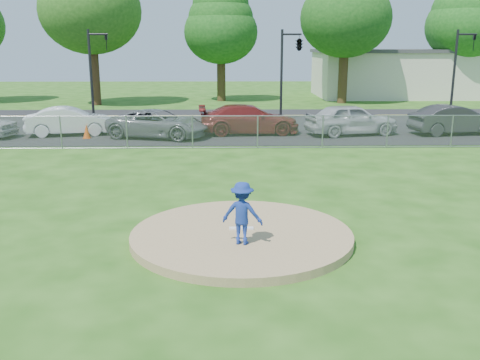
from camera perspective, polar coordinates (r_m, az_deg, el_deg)
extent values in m
plane|color=#1F4D10|center=(22.79, -0.38, 2.47)|extent=(120.00, 120.00, 0.00)
cylinder|color=#9B7E55|center=(13.12, 0.17, -5.95)|extent=(5.40, 5.40, 0.20)
cube|color=white|center=(13.27, 0.15, -5.17)|extent=(0.60, 0.15, 0.04)
cube|color=gray|center=(24.62, -0.44, 5.12)|extent=(40.00, 0.06, 1.50)
cube|color=black|center=(29.19, -0.54, 5.06)|extent=(50.00, 8.00, 0.01)
cube|color=black|center=(36.61, -0.65, 6.91)|extent=(60.00, 7.00, 0.01)
cube|color=beige|center=(52.95, 17.12, 10.70)|extent=(16.00, 9.00, 4.00)
cube|color=#3F3F42|center=(52.89, 17.30, 13.02)|extent=(16.40, 9.40, 0.30)
cylinder|color=#3B2315|center=(44.68, -15.25, 10.88)|extent=(0.78, 0.78, 4.90)
ellipsoid|color=#205115|center=(44.71, -15.67, 17.02)|extent=(7.84, 7.84, 6.66)
cylinder|color=#382814|center=(46.40, -2.01, 10.81)|extent=(0.72, 0.72, 3.85)
ellipsoid|color=#144C14|center=(46.34, -2.06, 15.47)|extent=(6.16, 6.16, 5.24)
ellipsoid|color=#144C14|center=(46.38, -2.07, 16.80)|extent=(5.42, 5.42, 4.61)
ellipsoid|color=#144C14|center=(46.44, -2.08, 18.13)|extent=(4.68, 4.68, 3.98)
cylinder|color=#3A2815|center=(45.34, 10.92, 10.93)|extent=(0.76, 0.76, 4.55)
ellipsoid|color=#154813|center=(45.33, 11.19, 16.56)|extent=(7.28, 7.28, 6.19)
ellipsoid|color=#154813|center=(45.41, 11.27, 18.17)|extent=(6.41, 6.41, 5.45)
cylinder|color=#382614|center=(51.54, 22.46, 10.29)|extent=(0.74, 0.74, 4.20)
ellipsoid|color=#154F15|center=(51.50, 22.90, 14.85)|extent=(6.72, 6.72, 5.71)
ellipsoid|color=#154F15|center=(51.55, 23.03, 16.15)|extent=(5.91, 5.91, 5.03)
cylinder|color=black|center=(35.46, -15.61, 10.70)|extent=(0.16, 0.16, 5.60)
cylinder|color=black|center=(35.28, -14.91, 14.80)|extent=(1.20, 0.12, 0.12)
imported|color=black|center=(35.16, -14.07, 14.04)|extent=(0.16, 0.20, 1.00)
cylinder|color=black|center=(34.52, 4.44, 11.09)|extent=(0.16, 0.16, 5.60)
cylinder|color=black|center=(34.54, 5.55, 15.22)|extent=(1.20, 0.12, 0.12)
imported|color=black|center=(34.59, 6.34, 14.37)|extent=(0.53, 2.48, 1.00)
cylinder|color=black|center=(37.21, 21.85, 10.36)|extent=(0.16, 0.16, 5.60)
cylinder|color=black|center=(37.41, 23.08, 14.11)|extent=(1.20, 0.12, 0.12)
imported|color=black|center=(37.60, 23.69, 13.28)|extent=(0.16, 0.20, 1.00)
imported|color=navy|center=(12.11, 0.24, -3.56)|extent=(1.05, 0.77, 1.45)
cone|color=#DE500B|center=(28.45, -16.04, 5.02)|extent=(0.37, 0.37, 0.73)
imported|color=white|center=(29.73, -17.69, 6.01)|extent=(4.70, 2.43, 1.47)
imported|color=slate|center=(27.86, -8.74, 5.96)|extent=(5.58, 3.61, 1.43)
imported|color=maroon|center=(28.74, 0.95, 6.49)|extent=(5.48, 2.52, 1.55)
imported|color=#B5B8B9|center=(29.03, 11.78, 6.36)|extent=(5.13, 2.94, 1.64)
imported|color=#29292C|center=(30.83, 21.92, 5.99)|extent=(4.88, 2.37, 1.54)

